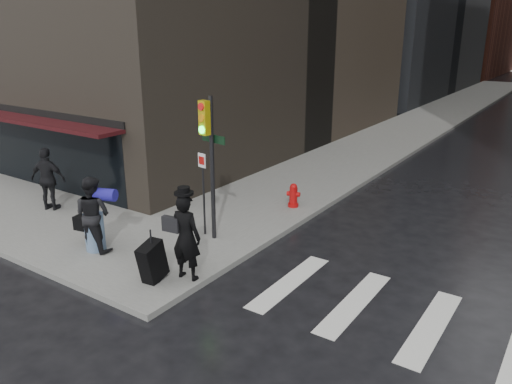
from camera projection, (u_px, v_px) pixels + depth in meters
ground at (150, 260)px, 12.54m from camera, size 140.00×140.00×0.00m
sidewalk_left at (440, 114)px, 33.74m from camera, size 4.00×50.00×0.15m
crosswalk at (474, 340)px, 9.32m from camera, size 8.50×3.00×0.01m
storefront at (42, 142)px, 17.21m from camera, size 8.40×1.11×2.83m
man_overcoat at (179, 241)px, 11.05m from camera, size 1.15×1.24×2.21m
man_jeans at (93, 214)px, 12.51m from camera, size 1.42×0.90×1.95m
man_greycoat at (48, 179)px, 15.38m from camera, size 1.25×0.87×1.97m
traffic_light at (208, 149)px, 12.74m from camera, size 0.94×0.51×3.82m
fire_hydrant at (293, 196)px, 15.81m from camera, size 0.44×0.34×0.77m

